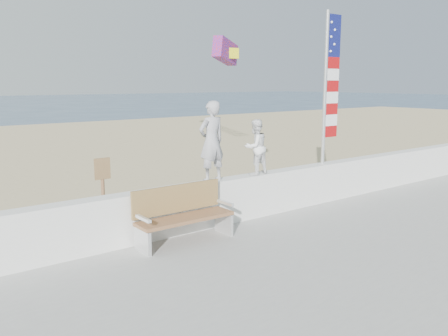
{
  "coord_description": "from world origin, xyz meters",
  "views": [
    {
      "loc": [
        -5.27,
        -5.36,
        2.98
      ],
      "look_at": [
        0.2,
        1.8,
        1.35
      ],
      "focal_mm": 38.0,
      "sensor_mm": 36.0,
      "label": 1
    }
  ],
  "objects_px": {
    "adult": "(212,141)",
    "child": "(255,147)",
    "flag": "(329,82)",
    "bench": "(182,214)"
  },
  "relations": [
    {
      "from": "adult",
      "to": "child",
      "type": "bearing_deg",
      "value": 177.85
    },
    {
      "from": "child",
      "to": "flag",
      "type": "relative_size",
      "value": 0.33
    },
    {
      "from": "bench",
      "to": "child",
      "type": "bearing_deg",
      "value": 12.22
    },
    {
      "from": "bench",
      "to": "adult",
      "type": "bearing_deg",
      "value": 25.01
    },
    {
      "from": "adult",
      "to": "bench",
      "type": "distance_m",
      "value": 1.59
    },
    {
      "from": "child",
      "to": "flag",
      "type": "distance_m",
      "value": 2.6
    },
    {
      "from": "flag",
      "to": "bench",
      "type": "bearing_deg",
      "value": -174.02
    },
    {
      "from": "bench",
      "to": "flag",
      "type": "relative_size",
      "value": 0.51
    },
    {
      "from": "adult",
      "to": "flag",
      "type": "xyz_separation_m",
      "value": [
        3.36,
        -0.0,
        1.13
      ]
    },
    {
      "from": "adult",
      "to": "bench",
      "type": "xyz_separation_m",
      "value": [
        -0.97,
        -0.45,
        -1.17
      ]
    }
  ]
}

